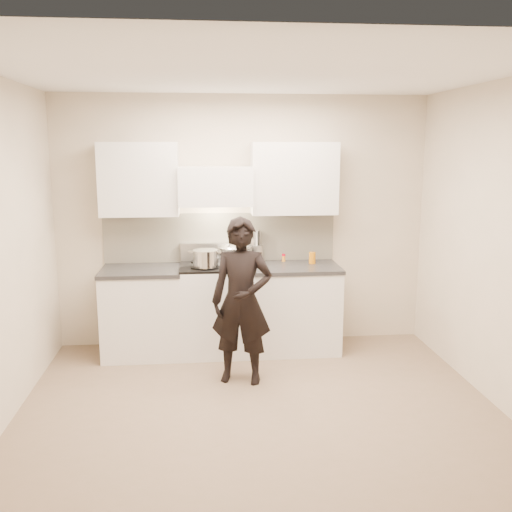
# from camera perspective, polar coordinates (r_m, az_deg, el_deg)

# --- Properties ---
(ground_plane) EXTENTS (4.00, 4.00, 0.00)m
(ground_plane) POSITION_cam_1_polar(r_m,az_deg,el_deg) (4.92, 0.33, -15.11)
(ground_plane) COLOR #7D6652
(room_shell) EXTENTS (4.04, 3.54, 2.70)m
(room_shell) POSITION_cam_1_polar(r_m,az_deg,el_deg) (4.82, -0.79, 4.23)
(room_shell) COLOR beige
(room_shell) RESTS_ON ground
(stove) EXTENTS (0.76, 0.65, 0.96)m
(stove) POSITION_cam_1_polar(r_m,az_deg,el_deg) (6.06, -3.89, -5.22)
(stove) COLOR white
(stove) RESTS_ON ground
(counter_right) EXTENTS (0.92, 0.67, 0.92)m
(counter_right) POSITION_cam_1_polar(r_m,az_deg,el_deg) (6.14, 3.90, -5.14)
(counter_right) COLOR silver
(counter_right) RESTS_ON ground
(counter_left) EXTENTS (0.82, 0.67, 0.92)m
(counter_left) POSITION_cam_1_polar(r_m,az_deg,el_deg) (6.10, -11.27, -5.46)
(counter_left) COLOR silver
(counter_left) RESTS_ON ground
(wok) EXTENTS (0.39, 0.47, 0.31)m
(wok) POSITION_cam_1_polar(r_m,az_deg,el_deg) (6.06, -2.11, 0.51)
(wok) COLOR silver
(wok) RESTS_ON stove
(stock_pot) EXTENTS (0.35, 0.32, 0.17)m
(stock_pot) POSITION_cam_1_polar(r_m,az_deg,el_deg) (5.78, -5.05, -0.22)
(stock_pot) COLOR silver
(stock_pot) RESTS_ON stove
(utensil_crock) EXTENTS (0.13, 0.13, 0.34)m
(utensil_crock) POSITION_cam_1_polar(r_m,az_deg,el_deg) (6.20, 0.13, 0.39)
(utensil_crock) COLOR #ADADAD
(utensil_crock) RESTS_ON counter_right
(spice_jar) EXTENTS (0.04, 0.04, 0.08)m
(spice_jar) POSITION_cam_1_polar(r_m,az_deg,el_deg) (6.23, 2.78, -0.16)
(spice_jar) COLOR orange
(spice_jar) RESTS_ON counter_right
(oil_glass) EXTENTS (0.07, 0.07, 0.12)m
(oil_glass) POSITION_cam_1_polar(r_m,az_deg,el_deg) (6.14, 5.64, -0.18)
(oil_glass) COLOR #CA720A
(oil_glass) RESTS_ON counter_right
(person) EXTENTS (0.63, 0.49, 1.54)m
(person) POSITION_cam_1_polar(r_m,az_deg,el_deg) (5.22, -1.44, -4.54)
(person) COLOR black
(person) RESTS_ON ground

